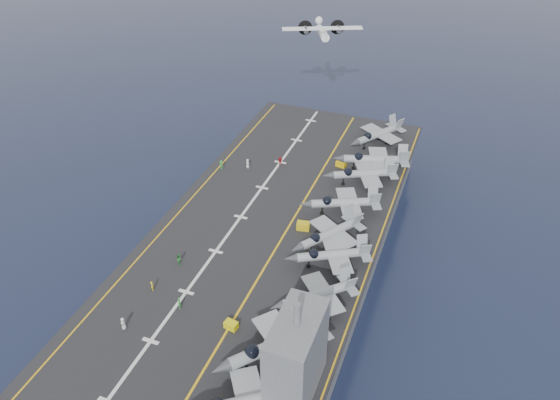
% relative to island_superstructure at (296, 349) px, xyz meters
% --- Properties ---
extents(ground, '(500.00, 500.00, 0.00)m').
position_rel_island_superstructure_xyz_m(ground, '(-15.00, 30.00, -17.90)').
color(ground, '#142135').
rests_on(ground, ground).
extents(hull, '(36.00, 90.00, 10.00)m').
position_rel_island_superstructure_xyz_m(hull, '(-15.00, 30.00, -12.90)').
color(hull, '#56595E').
rests_on(hull, ground).
extents(flight_deck, '(38.00, 92.00, 0.40)m').
position_rel_island_superstructure_xyz_m(flight_deck, '(-15.00, 30.00, -7.70)').
color(flight_deck, black).
rests_on(flight_deck, hull).
extents(foul_line, '(0.35, 90.00, 0.02)m').
position_rel_island_superstructure_xyz_m(foul_line, '(-12.00, 30.00, -7.48)').
color(foul_line, gold).
rests_on(foul_line, flight_deck).
extents(landing_centerline, '(0.50, 90.00, 0.02)m').
position_rel_island_superstructure_xyz_m(landing_centerline, '(-21.00, 30.00, -7.48)').
color(landing_centerline, silver).
rests_on(landing_centerline, flight_deck).
extents(deck_edge_port, '(0.25, 90.00, 0.02)m').
position_rel_island_superstructure_xyz_m(deck_edge_port, '(-32.00, 30.00, -7.48)').
color(deck_edge_port, gold).
rests_on(deck_edge_port, flight_deck).
extents(deck_edge_stbd, '(0.25, 90.00, 0.02)m').
position_rel_island_superstructure_xyz_m(deck_edge_stbd, '(3.50, 30.00, -7.48)').
color(deck_edge_stbd, gold).
rests_on(deck_edge_stbd, flight_deck).
extents(island_superstructure, '(5.00, 10.00, 15.00)m').
position_rel_island_superstructure_xyz_m(island_superstructure, '(0.00, 0.00, 0.00)').
color(island_superstructure, '#56595E').
rests_on(island_superstructure, flight_deck).
extents(fighter_jet_1, '(18.85, 19.53, 5.68)m').
position_rel_island_superstructure_xyz_m(fighter_jet_1, '(-3.87, 3.68, -4.66)').
color(fighter_jet_1, gray).
rests_on(fighter_jet_1, flight_deck).
extents(fighter_jet_2, '(15.67, 15.47, 4.59)m').
position_rel_island_superstructure_xyz_m(fighter_jet_2, '(-1.71, 14.57, -5.21)').
color(fighter_jet_2, '#999FA8').
rests_on(fighter_jet_2, flight_deck).
extents(fighter_jet_3, '(16.30, 14.49, 4.73)m').
position_rel_island_superstructure_xyz_m(fighter_jet_3, '(-2.18, 23.56, -5.14)').
color(fighter_jet_3, '#939AA4').
rests_on(fighter_jet_3, flight_deck).
extents(fighter_jet_4, '(15.53, 16.73, 4.83)m').
position_rel_island_superstructure_xyz_m(fighter_jet_4, '(-4.07, 28.46, -5.08)').
color(fighter_jet_4, '#9299A2').
rests_on(fighter_jet_4, flight_deck).
extents(fighter_jet_5, '(17.04, 14.69, 4.98)m').
position_rel_island_superstructure_xyz_m(fighter_jet_5, '(-4.09, 37.67, -5.01)').
color(fighter_jet_5, '#919AA0').
rests_on(fighter_jet_5, flight_deck).
extents(fighter_jet_6, '(17.09, 14.96, 4.98)m').
position_rel_island_superstructure_xyz_m(fighter_jet_6, '(-3.13, 48.27, -5.01)').
color(fighter_jet_6, gray).
rests_on(fighter_jet_6, flight_deck).
extents(fighter_jet_7, '(17.48, 14.29, 5.24)m').
position_rel_island_superstructure_xyz_m(fighter_jet_7, '(-2.25, 54.04, -4.88)').
color(fighter_jet_7, '#9FA7AF').
rests_on(fighter_jet_7, flight_deck).
extents(fighter_jet_8, '(15.84, 17.18, 4.96)m').
position_rel_island_superstructure_xyz_m(fighter_jet_8, '(-4.00, 64.80, -5.02)').
color(fighter_jet_8, '#9FA7AF').
rests_on(fighter_jet_8, flight_deck).
extents(tow_cart_a, '(2.00, 1.47, 1.10)m').
position_rel_island_superstructure_xyz_m(tow_cart_a, '(-11.69, 6.09, -6.95)').
color(tow_cart_a, '#D7CB0C').
rests_on(tow_cart_a, flight_deck).
extents(tow_cart_b, '(2.45, 1.82, 1.34)m').
position_rel_island_superstructure_xyz_m(tow_cart_b, '(-9.46, 30.77, -6.83)').
color(tow_cart_b, gold).
rests_on(tow_cart_b, flight_deck).
extents(tow_cart_c, '(2.14, 1.59, 1.16)m').
position_rel_island_superstructure_xyz_m(tow_cart_c, '(-8.90, 52.96, -6.92)').
color(tow_cart_c, '#EDB907').
rests_on(tow_cart_c, flight_deck).
extents(crew_0, '(1.24, 1.42, 1.98)m').
position_rel_island_superstructure_xyz_m(crew_0, '(-25.67, 0.68, -6.51)').
color(crew_0, silver).
rests_on(crew_0, flight_deck).
extents(crew_1, '(1.18, 1.21, 1.69)m').
position_rel_island_superstructure_xyz_m(crew_1, '(-25.93, 8.62, -6.65)').
color(crew_1, yellow).
rests_on(crew_1, flight_deck).
extents(crew_2, '(1.37, 1.35, 1.93)m').
position_rel_island_superstructure_xyz_m(crew_2, '(-25.09, 15.34, -6.54)').
color(crew_2, '#268C33').
rests_on(crew_2, flight_deck).
extents(crew_3, '(1.42, 1.26, 1.97)m').
position_rel_island_superstructure_xyz_m(crew_3, '(-31.20, 43.33, -6.51)').
color(crew_3, '#268C33').
rests_on(crew_3, flight_deck).
extents(crew_4, '(1.33, 1.02, 2.00)m').
position_rel_island_superstructure_xyz_m(crew_4, '(-20.63, 48.92, -6.50)').
color(crew_4, '#A30C0F').
rests_on(crew_4, flight_deck).
extents(crew_5, '(1.37, 1.43, 2.00)m').
position_rel_island_superstructure_xyz_m(crew_5, '(-26.45, 45.65, -6.50)').
color(crew_5, silver).
rests_on(crew_5, flight_deck).
extents(crew_6, '(1.35, 1.42, 1.98)m').
position_rel_island_superstructure_xyz_m(crew_6, '(-20.27, 6.83, -6.51)').
color(crew_6, green).
rests_on(crew_6, flight_deck).
extents(transport_plane, '(23.07, 19.96, 4.58)m').
position_rel_island_superstructure_xyz_m(transport_plane, '(-23.83, 85.86, 7.95)').
color(transport_plane, silver).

